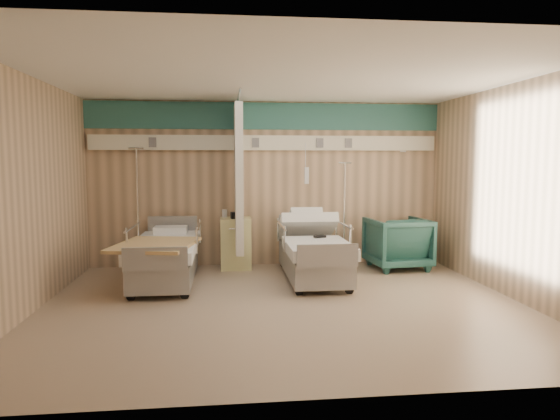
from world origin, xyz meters
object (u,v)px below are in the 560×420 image
Objects in this scene: bed_left at (166,262)px; bedside_cabinet at (236,243)px; iv_stand_right at (344,247)px; iv_stand_left at (139,245)px; bed_right at (313,259)px; visitor_armchair at (397,243)px.

bedside_cabinet is at bearing 40.60° from bed_left.
iv_stand_right is 3.41m from iv_stand_left.
bed_left is at bearing -165.70° from iv_stand_right.
iv_stand_right is at bearing -4.26° from iv_stand_left.
visitor_armchair is at bearing 21.36° from bed_right.
bedside_cabinet is at bearing -2.87° from iv_stand_left.
bed_right is 1.46m from bedside_cabinet.
bed_left is at bearing 4.13° from visitor_armchair.
visitor_armchair is at bearing -8.18° from iv_stand_right.
bed_left is 2.94m from iv_stand_right.
iv_stand_right reaches higher than bed_right.
bed_right is 1.22× the size of iv_stand_right.
visitor_armchair is 4.30m from iv_stand_left.
bedside_cabinet is 2.70m from visitor_armchair.
visitor_armchair is (1.53, 0.60, 0.12)m from bed_right.
bedside_cabinet is at bearing -11.37° from visitor_armchair.
visitor_armchair is (2.68, -0.30, 0.01)m from bedside_cabinet.
iv_stand_right is (-0.88, 0.13, -0.07)m from visitor_armchair.
bed_right is 2.28× the size of visitor_armchair.
bedside_cabinet is at bearing 141.95° from bed_right.
bedside_cabinet is 0.90× the size of visitor_armchair.
visitor_armchair is at bearing -5.07° from iv_stand_left.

